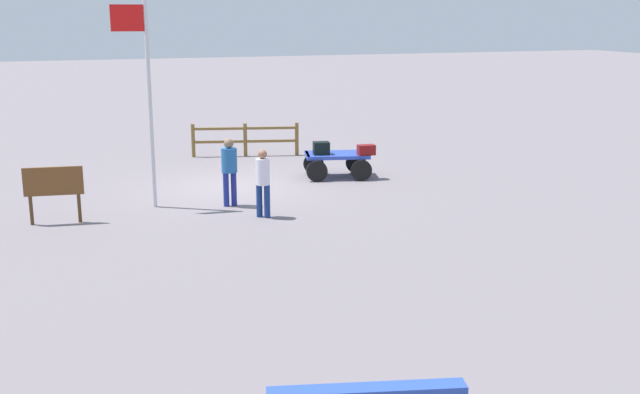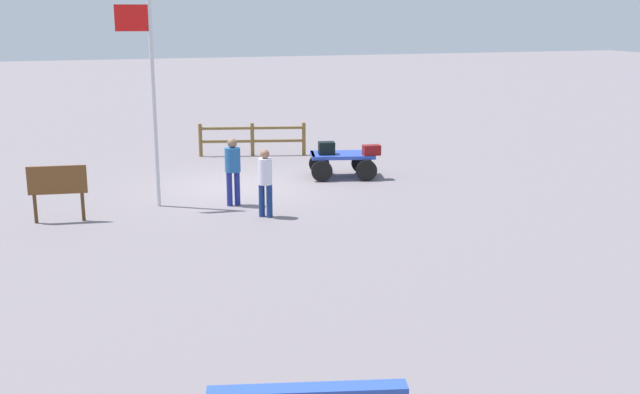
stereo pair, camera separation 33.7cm
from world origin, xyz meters
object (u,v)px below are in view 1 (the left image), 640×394
(luggage_cart, at_px, (336,160))
(suitcase_grey, at_px, (321,148))
(signboard, at_px, (54,185))
(suitcase_olive, at_px, (366,150))
(worker_lead, at_px, (263,179))
(worker_trailing, at_px, (229,166))
(flagpole, at_px, (145,88))

(luggage_cart, relative_size, suitcase_grey, 4.10)
(signboard, bearing_deg, suitcase_olive, -166.54)
(suitcase_grey, height_order, signboard, signboard)
(worker_lead, relative_size, worker_trailing, 0.95)
(suitcase_grey, distance_m, flagpole, 5.71)
(worker_trailing, xyz_separation_m, flagpole, (1.85, -0.52, 1.90))
(suitcase_olive, distance_m, signboard, 8.68)
(flagpole, bearing_deg, worker_lead, 141.67)
(suitcase_grey, xyz_separation_m, worker_trailing, (3.20, 2.27, 0.13))
(signboard, bearing_deg, luggage_cart, -161.76)
(suitcase_olive, distance_m, suitcase_grey, 1.28)
(worker_lead, distance_m, flagpole, 3.57)
(suitcase_grey, xyz_separation_m, flagpole, (5.05, 1.75, 2.03))
(luggage_cart, bearing_deg, signboard, 18.24)
(luggage_cart, distance_m, worker_lead, 4.82)
(suitcase_olive, height_order, worker_trailing, worker_trailing)
(worker_trailing, height_order, flagpole, flagpole)
(worker_lead, relative_size, signboard, 1.23)
(worker_trailing, bearing_deg, signboard, 3.82)
(suitcase_olive, relative_size, suitcase_grey, 1.00)
(luggage_cart, relative_size, suitcase_olive, 4.09)
(luggage_cart, distance_m, worker_trailing, 4.34)
(suitcase_grey, bearing_deg, luggage_cart, -178.74)
(suitcase_grey, relative_size, flagpole, 0.10)
(luggage_cart, distance_m, suitcase_grey, 0.61)
(luggage_cart, distance_m, flagpole, 6.27)
(worker_trailing, bearing_deg, flagpole, -15.73)
(suitcase_grey, bearing_deg, flagpole, 19.08)
(flagpole, bearing_deg, suitcase_olive, -168.83)
(suitcase_olive, height_order, flagpole, flagpole)
(worker_lead, xyz_separation_m, signboard, (4.55, -1.05, -0.03))
(suitcase_olive, xyz_separation_m, worker_lead, (3.89, 3.07, 0.07))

